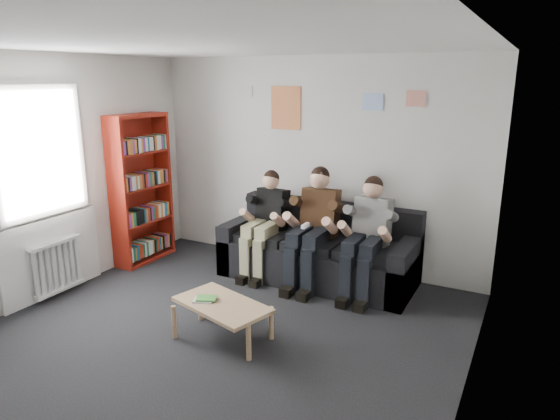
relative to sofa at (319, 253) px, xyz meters
name	(u,v)px	position (x,y,z in m)	size (l,w,h in m)	color
room_shell	(195,208)	(-0.29, -2.05, 1.02)	(5.00, 5.00, 5.00)	black
sofa	(319,253)	(0.00, 0.00, 0.00)	(2.36, 0.96, 0.91)	black
bookshelf	(142,189)	(-2.36, -0.50, 0.66)	(0.30, 0.89, 1.98)	maroon
coffee_table	(222,307)	(-0.21, -1.81, 0.00)	(0.93, 0.51, 0.37)	tan
game_cases	(205,299)	(-0.39, -1.84, 0.06)	(0.20, 0.16, 0.03)	silver
person_left	(265,224)	(-0.66, -0.21, 0.34)	(0.38, 0.81, 1.32)	black
person_middle	(313,228)	(0.00, -0.21, 0.38)	(0.43, 0.92, 1.42)	#55301C
person_right	(366,238)	(0.66, -0.21, 0.36)	(0.40, 0.86, 1.36)	silver
radiator	(58,266)	(-2.44, -1.85, 0.02)	(0.10, 0.64, 0.60)	white
window	(46,208)	(-2.51, -1.85, 0.70)	(0.05, 1.30, 2.36)	white
poster_large	(286,108)	(-0.69, 0.43, 1.72)	(0.42, 0.01, 0.55)	gold
poster_blue	(373,102)	(0.46, 0.43, 1.82)	(0.25, 0.01, 0.20)	#458AED
poster_pink	(416,99)	(0.96, 0.43, 1.87)	(0.22, 0.01, 0.18)	#D0419D
poster_sign	(246,91)	(-1.29, 0.43, 1.92)	(0.20, 0.01, 0.14)	silver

